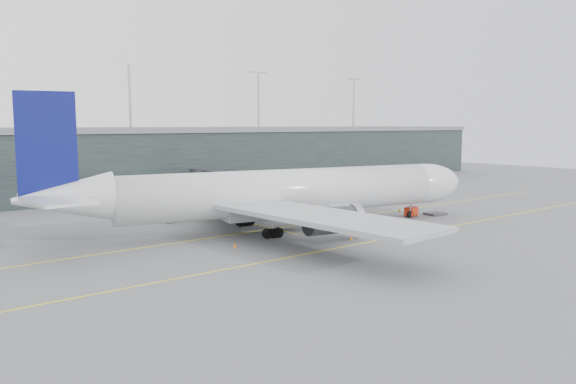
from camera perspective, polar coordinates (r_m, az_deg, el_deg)
ground at (r=86.64m, az=-5.77°, el=-3.73°), size 320.00×320.00×0.00m
taxiline_a at (r=83.37m, az=-4.26°, el=-4.13°), size 160.00×0.25×0.02m
taxiline_b at (r=71.06m, az=3.13°, el=-6.06°), size 160.00×0.25×0.02m
taxiline_lead_main at (r=106.08m, az=-9.41°, el=-1.83°), size 0.25×60.00×0.02m
terminal at (r=137.73m, az=-19.13°, el=3.06°), size 240.00×36.00×29.00m
main_aircraft at (r=84.69m, az=-0.68°, el=-0.10°), size 70.83×65.48×20.01m
jet_bridge at (r=114.90m, az=-3.45°, el=1.16°), size 6.76×44.13×5.96m
gse_cart at (r=99.53m, az=12.41°, el=-1.93°), size 2.79×2.14×1.69m
baggage_dolly at (r=102.72m, az=14.73°, el=-2.14°), size 3.66×3.07×0.34m
uld_a at (r=93.35m, az=-11.92°, el=-2.48°), size 2.16×1.79×1.83m
uld_b at (r=96.00m, az=-10.91°, el=-2.12°), size 2.57×2.20×2.08m
uld_c at (r=96.49m, az=-9.10°, el=-2.07°), size 2.55×2.25×1.96m
cone_nose at (r=104.61m, az=11.28°, el=-1.81°), size 0.43×0.43×0.68m
cone_wing_stbd at (r=78.31m, az=6.44°, el=-4.65°), size 0.39×0.39×0.63m
cone_wing_port at (r=99.02m, az=-5.83°, el=-2.18°), size 0.46×0.46×0.73m
cone_tail at (r=73.40m, az=-5.41°, el=-5.38°), size 0.46×0.46×0.73m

